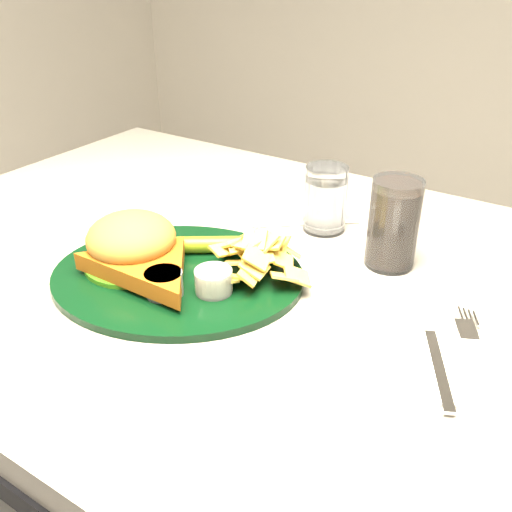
{
  "coord_description": "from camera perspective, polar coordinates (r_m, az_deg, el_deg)",
  "views": [
    {
      "loc": [
        0.38,
        -0.57,
        1.15
      ],
      "look_at": [
        0.04,
        -0.05,
        0.8
      ],
      "focal_mm": 40.0,
      "sensor_mm": 36.0,
      "label": 1
    }
  ],
  "objects": [
    {
      "name": "dinner_plate",
      "position": [
        0.75,
        -7.98,
        0.16
      ],
      "size": [
        0.42,
        0.39,
        0.08
      ],
      "primitive_type": null,
      "rotation": [
        0.0,
        0.0,
        0.43
      ],
      "color": "black",
      "rests_on": "table"
    },
    {
      "name": "table",
      "position": [
        1.04,
        -0.16,
        -19.17
      ],
      "size": [
        1.2,
        0.8,
        0.75
      ],
      "primitive_type": null,
      "color": "#9B958C",
      "rests_on": "ground"
    },
    {
      "name": "fork_napkin",
      "position": [
        0.64,
        18.08,
        -10.2
      ],
      "size": [
        0.19,
        0.21,
        0.01
      ],
      "primitive_type": null,
      "rotation": [
        0.0,
        0.0,
        0.46
      ],
      "color": "white",
      "rests_on": "table"
    },
    {
      "name": "wrapped_straw",
      "position": [
        0.91,
        4.79,
        3.25
      ],
      "size": [
        0.18,
        0.16,
        0.01
      ],
      "primitive_type": null,
      "rotation": [
        0.0,
        0.0,
        0.68
      ],
      "color": "white",
      "rests_on": "table"
    },
    {
      "name": "water_glass",
      "position": [
        0.88,
        6.95,
        5.68
      ],
      "size": [
        0.07,
        0.07,
        0.1
      ],
      "primitive_type": "cylinder",
      "rotation": [
        0.0,
        0.0,
        0.1
      ],
      "color": "white",
      "rests_on": "table"
    },
    {
      "name": "cola_glass",
      "position": [
        0.79,
        13.58,
        3.17
      ],
      "size": [
        0.09,
        0.09,
        0.13
      ],
      "primitive_type": "cylinder",
      "rotation": [
        0.0,
        0.0,
        0.33
      ],
      "color": "black",
      "rests_on": "table"
    }
  ]
}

